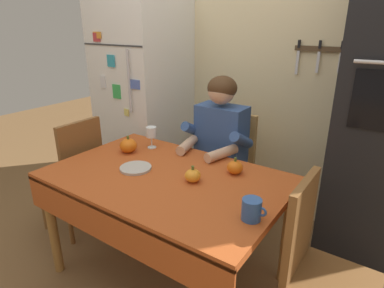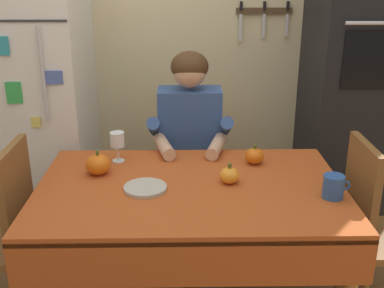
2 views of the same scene
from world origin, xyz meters
TOP-DOWN VIEW (x-y plane):
  - ground_plane at (0.00, 0.00)m, footprint 10.00×10.00m
  - back_wall_assembly at (0.05, 1.35)m, footprint 3.70×0.13m
  - refrigerator at (-0.95, 0.96)m, footprint 0.68×0.71m
  - dining_table at (0.00, 0.08)m, footprint 1.40×0.90m
  - chair_behind_person at (0.01, 0.87)m, footprint 0.40×0.40m
  - seated_person at (0.01, 0.68)m, footprint 0.47×0.55m
  - chair_right_side at (0.90, 0.12)m, footprint 0.40×0.40m
  - chair_left_side at (-0.90, 0.11)m, footprint 0.40×0.40m
  - coffee_mug at (0.62, -0.03)m, footprint 0.12×0.09m
  - wine_glass at (-0.36, 0.39)m, footprint 0.07×0.07m
  - pumpkin_large at (0.33, 0.35)m, footprint 0.10×0.10m
  - pumpkin_medium at (0.18, 0.12)m, footprint 0.09×0.09m
  - pumpkin_small at (-0.44, 0.24)m, footprint 0.12×0.12m
  - serving_tray at (-0.20, 0.06)m, footprint 0.19×0.19m

SIDE VIEW (x-z plane):
  - ground_plane at x=0.00m, z-range 0.00..0.00m
  - chair_behind_person at x=0.01m, z-range 0.05..0.98m
  - chair_right_side at x=0.90m, z-range 0.05..0.98m
  - chair_left_side at x=-0.90m, z-range 0.05..0.98m
  - dining_table at x=0.00m, z-range 0.29..1.03m
  - seated_person at x=0.01m, z-range 0.11..1.36m
  - serving_tray at x=-0.20m, z-range 0.74..0.76m
  - pumpkin_medium at x=0.18m, z-range 0.73..0.83m
  - pumpkin_large at x=0.33m, z-range 0.73..0.83m
  - pumpkin_small at x=-0.44m, z-range 0.73..0.85m
  - coffee_mug at x=0.62m, z-range 0.74..0.84m
  - wine_glass at x=-0.36m, z-range 0.77..0.93m
  - refrigerator at x=-0.95m, z-range 0.00..1.80m
  - back_wall_assembly at x=0.05m, z-range 0.00..2.60m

